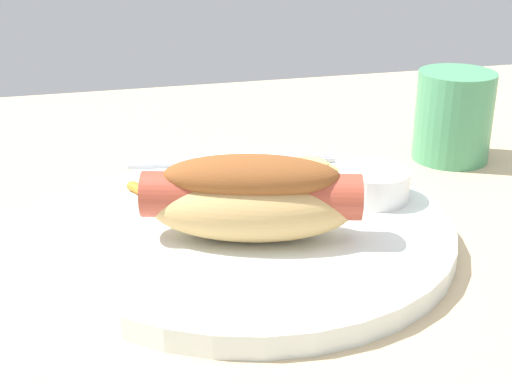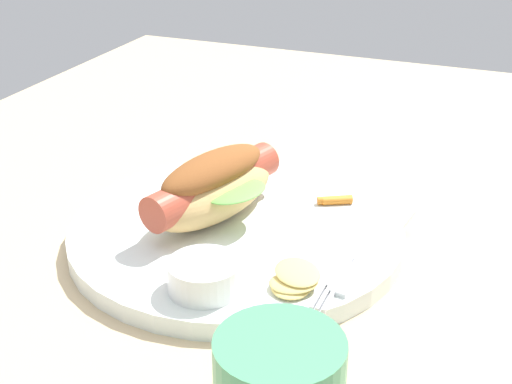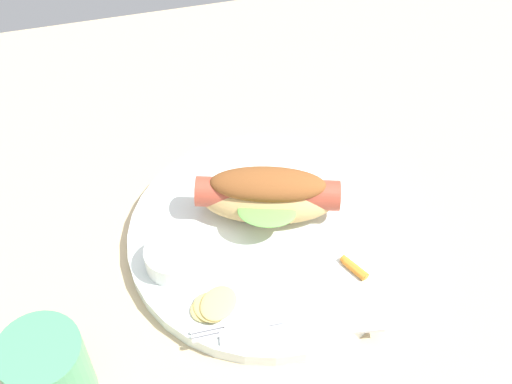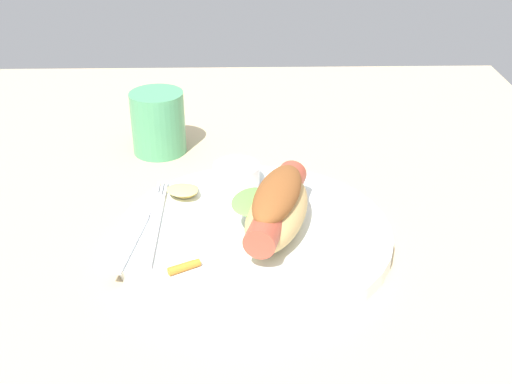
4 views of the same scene
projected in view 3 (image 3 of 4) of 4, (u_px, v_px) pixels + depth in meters
The scene contains 9 objects.
ground_plane at pixel (290, 241), 74.22cm from camera, with size 120.00×90.00×1.80cm, color tan.
plate at pixel (266, 235), 72.68cm from camera, with size 29.17×29.17×1.60cm, color white.
hot_dog at pixel (268, 195), 71.29cm from camera, with size 15.21×10.67×6.00cm.
sauce_ramekin at pixel (172, 258), 68.26cm from camera, with size 5.51×5.51×2.34cm, color white.
fork at pixel (284, 317), 64.86cm from camera, with size 17.08×1.23×0.40cm.
knife at pixel (302, 331), 63.92cm from camera, with size 15.36×1.40×0.36cm, color silver.
chips_pile at pixel (213, 306), 65.19cm from camera, with size 5.63×5.13×1.41cm.
carrot_garnish at pixel (354, 268), 68.40cm from camera, with size 2.25×3.22×0.75cm.
drinking_cup at pixel (49, 373), 58.54cm from camera, with size 7.14×7.14×8.38cm, color #4C9E6B.
Camera 3 is at (14.38, 42.94, 58.26)cm, focal length 48.29 mm.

